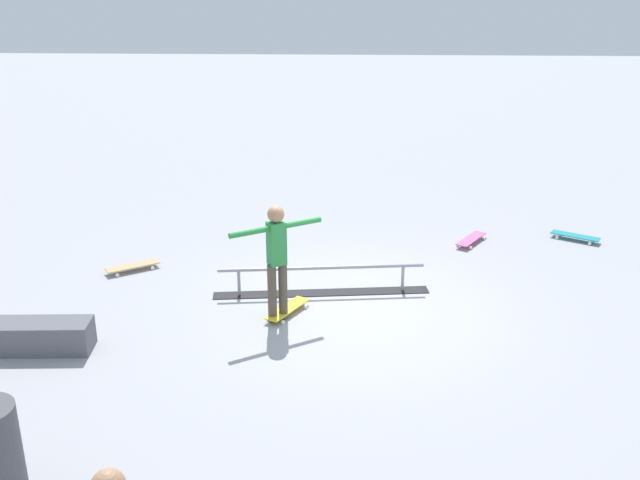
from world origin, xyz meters
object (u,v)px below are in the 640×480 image
object	(u,v)px
skateboard_main	(287,309)
loose_skateboard_teal	(575,236)
grind_rail	(321,281)
loose_skateboard_pink	(471,239)
skate_ledge	(2,336)
loose_skateboard_natural	(133,266)
skater_main	(277,255)

from	to	relation	value
skateboard_main	loose_skateboard_teal	size ratio (longest dim) A/B	1.01
grind_rail	loose_skateboard_pink	xyz separation A→B (m)	(-2.44, -2.10, -0.11)
skate_ledge	loose_skateboard_teal	xyz separation A→B (m)	(-8.02, -4.11, -0.11)
skate_ledge	skateboard_main	world-z (taller)	skate_ledge
skateboard_main	loose_skateboard_pink	size ratio (longest dim) A/B	1.02
skate_ledge	loose_skateboard_natural	bearing A→B (deg)	-109.26
loose_skateboard_pink	loose_skateboard_natural	size ratio (longest dim) A/B	1.00
skater_main	loose_skateboard_teal	distance (m)	5.79
skateboard_main	loose_skateboard_natural	bearing A→B (deg)	-89.96
skater_main	loose_skateboard_pink	world-z (taller)	skater_main
skate_ledge	loose_skateboard_teal	bearing A→B (deg)	-152.84
skate_ledge	loose_skateboard_pink	distance (m)	7.35
loose_skateboard_pink	loose_skateboard_natural	xyz separation A→B (m)	(5.36, 1.40, 0.00)
skate_ledge	skater_main	size ratio (longest dim) A/B	1.36
grind_rail	skater_main	bearing A→B (deg)	51.52
loose_skateboard_natural	grind_rail	bearing A→B (deg)	-46.79
loose_skateboard_natural	loose_skateboard_pink	bearing A→B (deg)	-18.71
grind_rail	loose_skateboard_natural	world-z (taller)	grind_rail
skater_main	skateboard_main	xyz separation A→B (m)	(-0.11, -0.17, -0.85)
grind_rail	loose_skateboard_pink	bearing A→B (deg)	-145.70
loose_skateboard_teal	loose_skateboard_pink	distance (m)	1.80
skateboard_main	loose_skateboard_pink	distance (m)	4.00
skate_ledge	loose_skateboard_natural	xyz separation A→B (m)	(-0.87, -2.50, -0.11)
loose_skateboard_teal	skater_main	bearing A→B (deg)	-115.88
grind_rail	skate_ledge	distance (m)	4.20
skateboard_main	grind_rail	bearing A→B (deg)	177.09
loose_skateboard_pink	grind_rail	bearing A→B (deg)	163.50
skate_ledge	loose_skateboard_natural	world-z (taller)	skate_ledge
skate_ledge	loose_skateboard_pink	size ratio (longest dim) A/B	2.75
skateboard_main	loose_skateboard_natural	world-z (taller)	same
skater_main	loose_skateboard_natural	distance (m)	2.97
grind_rail	loose_skateboard_natural	bearing A→B (deg)	-19.83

